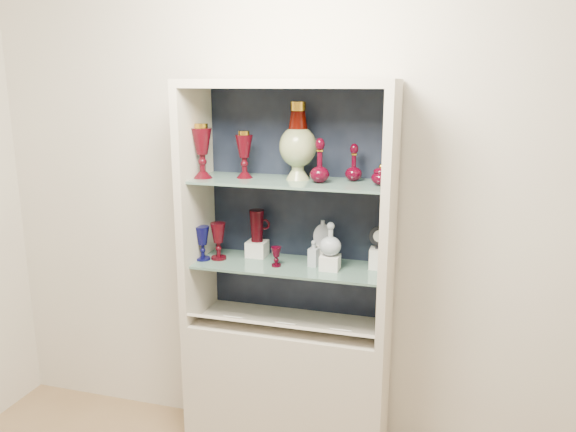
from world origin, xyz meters
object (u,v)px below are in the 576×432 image
(ruby_decanter_a, at_px, (320,158))
(enamel_urn, at_px, (298,141))
(cobalt_goblet, at_px, (203,243))
(clear_round_decanter, at_px, (330,240))
(ruby_decanter_b, at_px, (354,161))
(pedestal_lamp_left, at_px, (244,155))
(ruby_pitcher, at_px, (257,226))
(ruby_goblet_small, at_px, (276,257))
(clear_square_bottle, at_px, (314,253))
(flat_flask, at_px, (323,232))
(cameo_medallion, at_px, (379,237))
(pedestal_lamp_right, at_px, (202,151))
(lidded_bowl, at_px, (381,175))
(ruby_goblet_tall, at_px, (218,241))

(ruby_decanter_a, bearing_deg, enamel_urn, 151.45)
(cobalt_goblet, bearing_deg, clear_round_decanter, 2.55)
(ruby_decanter_b, bearing_deg, pedestal_lamp_left, -174.06)
(ruby_pitcher, bearing_deg, ruby_decanter_a, -30.54)
(enamel_urn, relative_size, ruby_decanter_b, 1.96)
(ruby_decanter_a, bearing_deg, ruby_goblet_small, -173.52)
(pedestal_lamp_left, bearing_deg, clear_square_bottle, -0.76)
(ruby_decanter_a, xyz_separation_m, flat_flask, (-0.00, 0.10, -0.38))
(clear_round_decanter, relative_size, cameo_medallion, 1.36)
(ruby_pitcher, xyz_separation_m, clear_square_bottle, (0.32, -0.08, -0.10))
(pedestal_lamp_right, height_order, ruby_decanter_a, pedestal_lamp_right)
(lidded_bowl, relative_size, ruby_goblet_tall, 0.53)
(ruby_pitcher, bearing_deg, clear_square_bottle, -26.94)
(pedestal_lamp_right, relative_size, cobalt_goblet, 1.52)
(ruby_decanter_a, bearing_deg, cobalt_goblet, -177.53)
(ruby_decanter_b, bearing_deg, ruby_pitcher, 178.04)
(ruby_decanter_b, bearing_deg, ruby_decanter_a, -147.65)
(cameo_medallion, bearing_deg, lidded_bowl, -99.81)
(clear_square_bottle, xyz_separation_m, clear_round_decanter, (0.09, -0.03, 0.08))
(lidded_bowl, distance_m, ruby_pitcher, 0.71)
(clear_round_decanter, bearing_deg, ruby_decanter_a, -176.65)
(ruby_goblet_small, bearing_deg, clear_square_bottle, 17.44)
(ruby_goblet_tall, distance_m, cameo_medallion, 0.80)
(pedestal_lamp_left, bearing_deg, ruby_goblet_small, -18.40)
(ruby_decanter_a, relative_size, clear_square_bottle, 1.77)
(ruby_goblet_small, xyz_separation_m, clear_square_bottle, (0.17, 0.05, 0.02))
(cobalt_goblet, bearing_deg, flat_flask, 12.05)
(cameo_medallion, bearing_deg, flat_flask, 161.85)
(ruby_decanter_b, bearing_deg, lidded_bowl, -30.02)
(ruby_pitcher, relative_size, cameo_medallion, 1.44)
(ruby_goblet_tall, distance_m, flat_flask, 0.53)
(ruby_goblet_small, bearing_deg, cameo_medallion, 12.64)
(pedestal_lamp_right, distance_m, enamel_urn, 0.47)
(pedestal_lamp_left, relative_size, clear_round_decanter, 1.47)
(pedestal_lamp_right, relative_size, ruby_goblet_small, 2.72)
(ruby_pitcher, bearing_deg, pedestal_lamp_right, -163.03)
(enamel_urn, distance_m, flat_flask, 0.47)
(pedestal_lamp_left, xyz_separation_m, ruby_goblet_small, (0.18, -0.06, -0.49))
(cobalt_goblet, xyz_separation_m, cameo_medallion, (0.87, 0.11, 0.07))
(pedestal_lamp_left, distance_m, ruby_goblet_tall, 0.46)
(clear_square_bottle, height_order, flat_flask, flat_flask)
(enamel_urn, bearing_deg, pedestal_lamp_left, -173.28)
(enamel_urn, xyz_separation_m, ruby_pitcher, (-0.23, 0.04, -0.44))
(ruby_decanter_a, distance_m, flat_flask, 0.39)
(ruby_decanter_a, relative_size, cobalt_goblet, 1.34)
(pedestal_lamp_left, relative_size, ruby_pitcher, 1.39)
(ruby_decanter_a, xyz_separation_m, clear_round_decanter, (0.06, 0.00, -0.39))
(cameo_medallion, bearing_deg, ruby_pitcher, 162.93)
(ruby_decanter_b, distance_m, cobalt_goblet, 0.86)
(ruby_decanter_a, xyz_separation_m, ruby_goblet_small, (-0.21, -0.02, -0.49))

